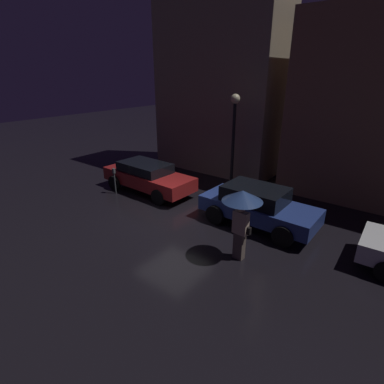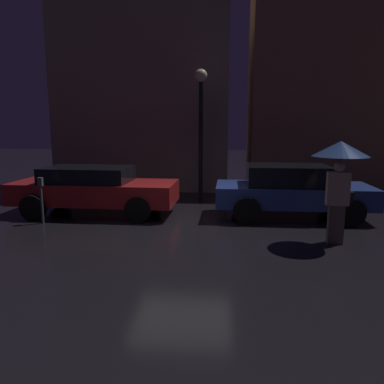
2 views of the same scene
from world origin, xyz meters
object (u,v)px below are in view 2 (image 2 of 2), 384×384
parked_car_blue (291,190)px  street_lamp_near (201,110)px  parked_car_red (93,189)px  pedestrian_with_umbrella (340,162)px  parking_meter (41,195)px

parked_car_blue → street_lamp_near: size_ratio=0.96×
parked_car_red → pedestrian_with_umbrella: 6.54m
parking_meter → parked_car_red: bearing=48.7°
parked_car_blue → pedestrian_with_umbrella: size_ratio=1.91×
parked_car_red → parking_meter: bearing=-129.3°
parked_car_red → parking_meter: (-0.98, -1.12, 0.01)m
pedestrian_with_umbrella → parking_meter: (-7.05, 1.10, -1.01)m
parked_car_red → parked_car_blue: 5.52m
street_lamp_near → parked_car_red: bearing=-137.0°
parked_car_red → pedestrian_with_umbrella: bearing=-18.1°
parked_car_blue → parked_car_red: bearing=-178.5°
parked_car_red → parked_car_blue: (5.52, 0.05, 0.03)m
parked_car_blue → parking_meter: 6.61m
parked_car_blue → pedestrian_with_umbrella: bearing=-75.4°
parked_car_blue → street_lamp_near: street_lamp_near is taller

